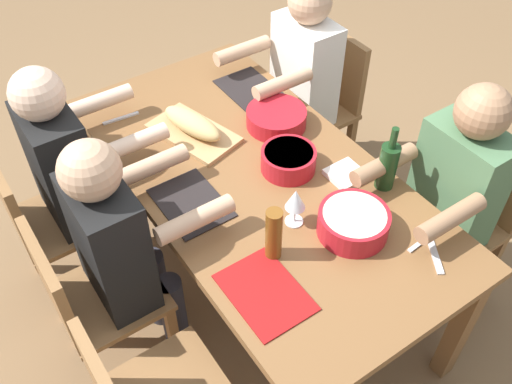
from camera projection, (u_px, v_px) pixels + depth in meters
The scene contains 25 objects.
ground_plane at pixel (256, 280), 2.84m from camera, with size 8.00×8.00×0.00m, color brown.
dining_table at pixel (256, 187), 2.38m from camera, with size 1.84×0.93×0.74m.
chair_far_left at pixel (323, 100), 3.11m from camera, with size 0.40×0.40×0.85m.
diner_far_left at pixel (298, 77), 2.88m from camera, with size 0.41×0.53×1.20m.
chair_near_center at pixel (88, 300), 2.19m from camera, with size 0.40×0.40×0.85m.
diner_near_center at pixel (122, 244), 2.11m from camera, with size 0.41×0.53×1.20m.
chair_near_left at pixel (44, 220), 2.48m from camera, with size 0.40×0.40×0.85m.
diner_near_left at pixel (72, 168), 2.40m from camera, with size 0.41×0.53×1.20m.
chair_far_right at pixel (465, 211), 2.52m from camera, with size 0.40×0.40×0.85m.
diner_far_right at pixel (448, 194), 2.29m from camera, with size 0.41×0.53×1.20m.
serving_bowl_salad at pixel (288, 159), 2.30m from camera, with size 0.23×0.23×0.09m.
serving_bowl_pasta at pixel (353, 222), 2.06m from camera, with size 0.26×0.26×0.10m.
serving_bowl_fruit at pixel (276, 117), 2.51m from camera, with size 0.27×0.27×0.08m.
cutting_board at pixel (193, 133), 2.48m from camera, with size 0.40×0.22×0.02m, color tan.
bread_loaf at pixel (192, 123), 2.45m from camera, with size 0.32×0.11×0.09m, color tan.
wine_bottle at pixel (388, 165), 2.19m from camera, with size 0.08×0.08×0.29m.
beer_bottle at pixel (274, 234), 1.94m from camera, with size 0.06×0.06×0.22m, color brown.
wine_glass at pixel (295, 200), 2.05m from camera, with size 0.08×0.08×0.17m.
placemat_near_right at pixel (265, 292), 1.90m from camera, with size 0.32×0.23×0.01m, color maroon.
placemat_far_left at pixel (250, 89), 2.73m from camera, with size 0.32×0.23×0.01m, color black.
placemat_near_center at pixel (191, 203), 2.19m from camera, with size 0.32×0.23×0.01m, color black.
fork_near_left at pixel (121, 118), 2.57m from camera, with size 0.02×0.17×0.01m, color silver.
fork_far_right at pixel (424, 240), 2.06m from camera, with size 0.02×0.17×0.01m, color silver.
carving_knife at pixel (433, 248), 2.03m from camera, with size 0.23×0.02×0.01m, color silver.
napkin_stack at pixel (346, 175), 2.29m from camera, with size 0.14×0.14×0.02m, color white.
Camera 1 is at (1.40, -0.95, 2.33)m, focal length 39.59 mm.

